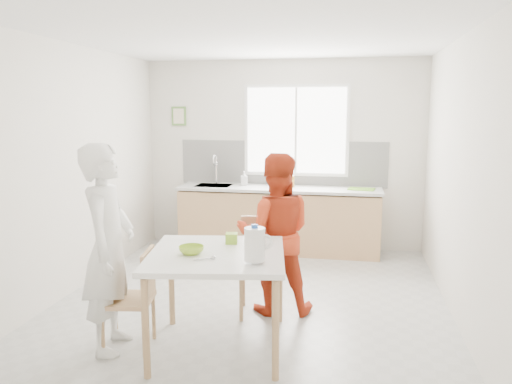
# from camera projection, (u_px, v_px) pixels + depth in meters

# --- Properties ---
(ground) EXTENTS (4.50, 4.50, 0.00)m
(ground) POSITION_uv_depth(u_px,v_px,m) (252.00, 301.00, 5.25)
(ground) COLOR #B7B7B2
(ground) RESTS_ON ground
(room_shell) EXTENTS (4.50, 4.50, 4.50)m
(room_shell) POSITION_uv_depth(u_px,v_px,m) (252.00, 145.00, 4.99)
(room_shell) COLOR silver
(room_shell) RESTS_ON ground
(window) EXTENTS (1.50, 0.06, 1.30)m
(window) POSITION_uv_depth(u_px,v_px,m) (296.00, 131.00, 7.10)
(window) COLOR white
(window) RESTS_ON room_shell
(backsplash) EXTENTS (3.00, 0.02, 0.65)m
(backsplash) POSITION_uv_depth(u_px,v_px,m) (282.00, 163.00, 7.23)
(backsplash) COLOR white
(backsplash) RESTS_ON room_shell
(picture_frame) EXTENTS (0.22, 0.03, 0.28)m
(picture_frame) POSITION_uv_depth(u_px,v_px,m) (179.00, 116.00, 7.39)
(picture_frame) COLOR #59883E
(picture_frame) RESTS_ON room_shell
(kitchen_counter) EXTENTS (2.84, 0.64, 1.37)m
(kitchen_counter) POSITION_uv_depth(u_px,v_px,m) (278.00, 222.00, 7.08)
(kitchen_counter) COLOR tan
(kitchen_counter) RESTS_ON ground
(dining_table) EXTENTS (1.25, 1.25, 0.84)m
(dining_table) POSITION_uv_depth(u_px,v_px,m) (217.00, 262.00, 4.09)
(dining_table) COLOR white
(dining_table) RESTS_ON ground
(chair_left) EXTENTS (0.45, 0.45, 0.85)m
(chair_left) POSITION_uv_depth(u_px,v_px,m) (135.00, 295.00, 4.16)
(chair_left) COLOR tan
(chair_left) RESTS_ON ground
(chair_far) EXTENTS (0.50, 0.50, 0.94)m
(chair_far) POSITION_uv_depth(u_px,v_px,m) (261.00, 261.00, 4.93)
(chair_far) COLOR tan
(chair_far) RESTS_ON ground
(person_white) EXTENTS (0.51, 0.69, 1.73)m
(person_white) POSITION_uv_depth(u_px,v_px,m) (109.00, 248.00, 4.10)
(person_white) COLOR white
(person_white) RESTS_ON ground
(person_red) EXTENTS (0.86, 0.71, 1.59)m
(person_red) POSITION_uv_depth(u_px,v_px,m) (275.00, 234.00, 4.89)
(person_red) COLOR red
(person_red) RESTS_ON ground
(bowl_green) EXTENTS (0.23, 0.23, 0.06)m
(bowl_green) POSITION_uv_depth(u_px,v_px,m) (191.00, 250.00, 4.03)
(bowl_green) COLOR #93BD2B
(bowl_green) RESTS_ON dining_table
(bowl_white) EXTENTS (0.22, 0.22, 0.05)m
(bowl_white) POSITION_uv_depth(u_px,v_px,m) (254.00, 242.00, 4.31)
(bowl_white) COLOR silver
(bowl_white) RESTS_ON dining_table
(milk_jug) EXTENTS (0.22, 0.16, 0.28)m
(milk_jug) POSITION_uv_depth(u_px,v_px,m) (255.00, 244.00, 3.77)
(milk_jug) COLOR white
(milk_jug) RESTS_ON dining_table
(green_box) EXTENTS (0.11, 0.11, 0.09)m
(green_box) POSITION_uv_depth(u_px,v_px,m) (232.00, 238.00, 4.34)
(green_box) COLOR #87B92A
(green_box) RESTS_ON dining_table
(spoon) EXTENTS (0.15, 0.09, 0.01)m
(spoon) POSITION_uv_depth(u_px,v_px,m) (203.00, 259.00, 3.86)
(spoon) COLOR #A5A5AA
(spoon) RESTS_ON dining_table
(cutting_board) EXTENTS (0.39, 0.30, 0.01)m
(cutting_board) POSITION_uv_depth(u_px,v_px,m) (361.00, 189.00, 6.79)
(cutting_board) COLOR #71BA2B
(cutting_board) RESTS_ON kitchen_counter
(wine_bottle_a) EXTENTS (0.07, 0.07, 0.32)m
(wine_bottle_a) POSITION_uv_depth(u_px,v_px,m) (272.00, 175.00, 7.02)
(wine_bottle_a) COLOR black
(wine_bottle_a) RESTS_ON kitchen_counter
(wine_bottle_b) EXTENTS (0.07, 0.07, 0.30)m
(wine_bottle_b) POSITION_uv_depth(u_px,v_px,m) (276.00, 175.00, 7.10)
(wine_bottle_b) COLOR black
(wine_bottle_b) RESTS_ON kitchen_counter
(jar_amber) EXTENTS (0.06, 0.06, 0.16)m
(jar_amber) POSITION_uv_depth(u_px,v_px,m) (292.00, 182.00, 6.97)
(jar_amber) COLOR olive
(jar_amber) RESTS_ON kitchen_counter
(soap_bottle) EXTENTS (0.11, 0.12, 0.20)m
(soap_bottle) POSITION_uv_depth(u_px,v_px,m) (244.00, 178.00, 7.15)
(soap_bottle) COLOR #999999
(soap_bottle) RESTS_ON kitchen_counter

